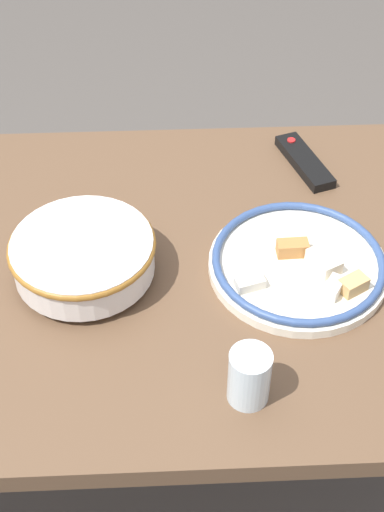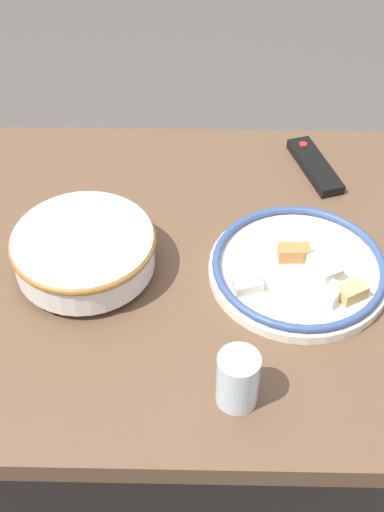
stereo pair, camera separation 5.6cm
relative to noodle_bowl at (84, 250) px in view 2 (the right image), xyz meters
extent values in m
plane|color=#4C4742|center=(0.08, 0.03, -0.76)|extent=(8.00, 8.00, 0.00)
cube|color=brown|center=(0.08, 0.03, -0.07)|extent=(1.51, 0.81, 0.04)
cylinder|color=silver|center=(0.00, 0.00, -0.04)|extent=(0.11, 0.11, 0.01)
cylinder|color=silver|center=(0.00, 0.00, 0.00)|extent=(0.24, 0.24, 0.06)
cylinder|color=#9E4C1E|center=(0.00, 0.00, -0.01)|extent=(0.21, 0.21, 0.05)
torus|color=#936023|center=(0.00, 0.00, 0.02)|extent=(0.25, 0.25, 0.01)
cylinder|color=silver|center=(0.37, 0.00, -0.04)|extent=(0.31, 0.31, 0.02)
torus|color=#334C7F|center=(0.37, 0.00, -0.02)|extent=(0.30, 0.30, 0.01)
cube|color=#B2753D|center=(0.36, 0.02, -0.02)|extent=(0.06, 0.03, 0.03)
cube|color=silver|center=(0.41, -0.02, -0.02)|extent=(0.06, 0.07, 0.03)
cube|color=tan|center=(0.45, -0.07, -0.02)|extent=(0.05, 0.05, 0.03)
cube|color=silver|center=(0.41, -0.08, -0.02)|extent=(0.04, 0.05, 0.02)
cube|color=silver|center=(0.28, -0.06, -0.02)|extent=(0.05, 0.04, 0.02)
cube|color=black|center=(0.43, 0.29, -0.04)|extent=(0.10, 0.18, 0.02)
cylinder|color=red|center=(0.41, 0.35, -0.03)|extent=(0.02, 0.02, 0.00)
cylinder|color=silver|center=(0.25, -0.26, 0.00)|extent=(0.06, 0.06, 0.09)
camera|label=1|loc=(0.14, -0.86, 0.84)|focal=50.00mm
camera|label=2|loc=(0.20, -0.86, 0.84)|focal=50.00mm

